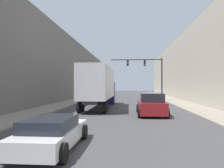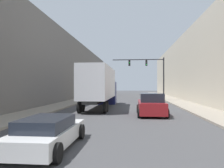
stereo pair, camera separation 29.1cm
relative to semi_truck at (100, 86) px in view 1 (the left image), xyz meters
The scene contains 8 objects.
sidewalk_right 13.17m from the semi_truck, 41.18° to the left, with size 2.93×80.00×0.15m.
sidewalk_left 10.09m from the semi_truck, 119.67° to the left, with size 2.93×80.00×0.15m.
building_right 16.85m from the semi_truck, 30.98° to the left, with size 6.00×80.00×10.45m.
building_left 12.97m from the semi_truck, 137.52° to the left, with size 6.00×80.00×10.39m.
semi_truck is the anchor object (origin of this frame).
sedan_car 15.11m from the semi_truck, 88.98° to the right, with size 1.99×4.38×1.19m.
suv_car 7.41m from the semi_truck, 47.60° to the right, with size 2.23×4.57×1.76m.
traffic_signal_gantry 13.00m from the semi_truck, 60.84° to the left, with size 7.98×0.35×6.69m.
Camera 1 is at (0.71, -1.51, 2.36)m, focal length 35.00 mm.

